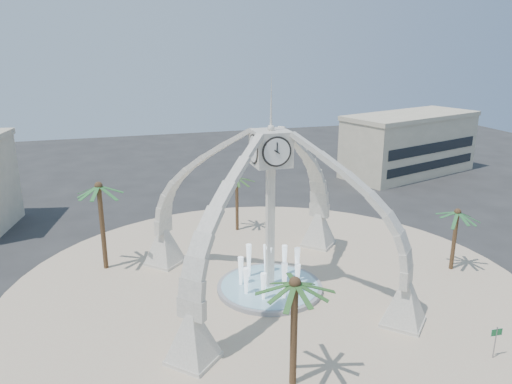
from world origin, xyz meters
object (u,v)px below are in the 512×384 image
object	(u,v)px
clock_tower	(270,210)
fountain	(270,287)
palm_north	(237,178)
palm_south	(295,284)
street_sign	(496,336)
palm_east	(458,213)
palm_west	(99,187)

from	to	relation	value
clock_tower	fountain	xyz separation A→B (m)	(0.00, 0.00, -6.20)
fountain	palm_north	distance (m)	13.99
palm_north	palm_south	world-z (taller)	palm_south
fountain	palm_north	bearing A→B (deg)	86.35
street_sign	clock_tower	bearing A→B (deg)	132.48
fountain	palm_east	bearing A→B (deg)	-3.02
palm_west	palm_north	xyz separation A→B (m)	(12.74, 5.43, -1.65)
palm_east	street_sign	xyz separation A→B (m)	(-5.51, -11.16, -3.44)
palm_west	street_sign	world-z (taller)	palm_west
clock_tower	street_sign	distance (m)	16.45
palm_west	palm_north	bearing A→B (deg)	23.07
palm_west	street_sign	xyz separation A→B (m)	(22.03, -19.55, -5.52)
palm_north	clock_tower	bearing A→B (deg)	-93.65
palm_east	palm_south	size ratio (longest dim) A/B	0.82
clock_tower	palm_west	distance (m)	14.12
palm_south	palm_east	bearing A→B (deg)	29.04
clock_tower	palm_west	size ratio (longest dim) A/B	2.25
fountain	palm_west	size ratio (longest dim) A/B	1.01
palm_north	street_sign	distance (m)	26.93
fountain	palm_south	size ratio (longest dim) A/B	1.15
palm_west	street_sign	bearing A→B (deg)	-41.58
palm_east	palm_south	world-z (taller)	palm_south
clock_tower	palm_north	distance (m)	13.06
palm_south	street_sign	bearing A→B (deg)	-5.93
palm_east	palm_south	distance (m)	20.39
clock_tower	palm_west	xyz separation A→B (m)	(-11.91, 7.56, 0.57)
clock_tower	fountain	world-z (taller)	clock_tower
fountain	palm_east	world-z (taller)	palm_east
palm_north	street_sign	world-z (taller)	palm_north
palm_east	palm_north	world-z (taller)	palm_north
clock_tower	palm_east	world-z (taller)	clock_tower
clock_tower	fountain	distance (m)	6.20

